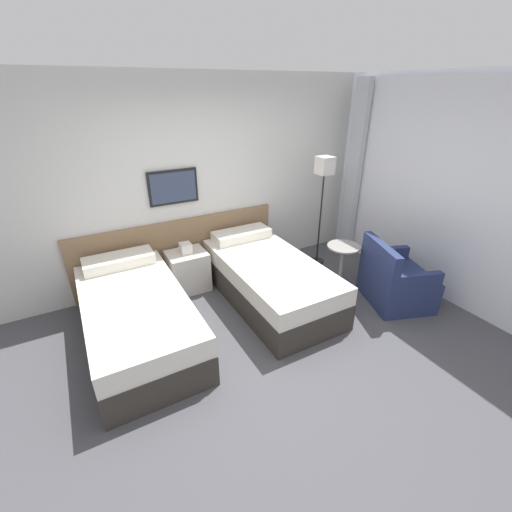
{
  "coord_description": "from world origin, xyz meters",
  "views": [
    {
      "loc": [
        -1.47,
        -2.39,
        2.53
      ],
      "look_at": [
        0.29,
        0.79,
        0.71
      ],
      "focal_mm": 24.0,
      "sensor_mm": 36.0,
      "label": 1
    }
  ],
  "objects_px": {
    "bed_near_door": "(137,317)",
    "side_table": "(342,258)",
    "nightstand": "(188,270)",
    "bed_near_window": "(269,279)",
    "floor_lamp": "(324,178)",
    "armchair": "(395,282)"
  },
  "relations": [
    {
      "from": "floor_lamp",
      "to": "armchair",
      "type": "height_order",
      "value": "floor_lamp"
    },
    {
      "from": "side_table",
      "to": "floor_lamp",
      "type": "bearing_deg",
      "value": 77.8
    },
    {
      "from": "bed_near_window",
      "to": "nightstand",
      "type": "xyz_separation_m",
      "value": [
        -0.83,
        0.75,
        -0.01
      ]
    },
    {
      "from": "floor_lamp",
      "to": "armchair",
      "type": "distance_m",
      "value": 1.74
    },
    {
      "from": "bed_near_door",
      "to": "floor_lamp",
      "type": "bearing_deg",
      "value": 10.38
    },
    {
      "from": "bed_near_door",
      "to": "nightstand",
      "type": "xyz_separation_m",
      "value": [
        0.83,
        0.75,
        -0.01
      ]
    },
    {
      "from": "bed_near_door",
      "to": "armchair",
      "type": "distance_m",
      "value": 3.16
    },
    {
      "from": "bed_near_window",
      "to": "side_table",
      "type": "distance_m",
      "value": 1.08
    },
    {
      "from": "armchair",
      "to": "bed_near_window",
      "type": "bearing_deg",
      "value": 78.9
    },
    {
      "from": "floor_lamp",
      "to": "bed_near_window",
      "type": "bearing_deg",
      "value": -156.52
    },
    {
      "from": "floor_lamp",
      "to": "armchair",
      "type": "xyz_separation_m",
      "value": [
        0.17,
        -1.36,
        -1.07
      ]
    },
    {
      "from": "bed_near_door",
      "to": "side_table",
      "type": "xyz_separation_m",
      "value": [
        2.72,
        -0.19,
        0.13
      ]
    },
    {
      "from": "bed_near_window",
      "to": "nightstand",
      "type": "relative_size",
      "value": 2.99
    },
    {
      "from": "bed_near_window",
      "to": "side_table",
      "type": "xyz_separation_m",
      "value": [
        1.06,
        -0.19,
        0.13
      ]
    },
    {
      "from": "floor_lamp",
      "to": "nightstand",
      "type": "bearing_deg",
      "value": 173.77
    },
    {
      "from": "floor_lamp",
      "to": "side_table",
      "type": "distance_m",
      "value": 1.18
    },
    {
      "from": "bed_near_door",
      "to": "nightstand",
      "type": "relative_size",
      "value": 2.99
    },
    {
      "from": "nightstand",
      "to": "bed_near_door",
      "type": "bearing_deg",
      "value": -137.98
    },
    {
      "from": "bed_near_door",
      "to": "side_table",
      "type": "height_order",
      "value": "bed_near_door"
    },
    {
      "from": "nightstand",
      "to": "floor_lamp",
      "type": "height_order",
      "value": "floor_lamp"
    },
    {
      "from": "armchair",
      "to": "bed_near_door",
      "type": "bearing_deg",
      "value": 94.64
    },
    {
      "from": "bed_near_window",
      "to": "armchair",
      "type": "distance_m",
      "value": 1.61
    }
  ]
}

